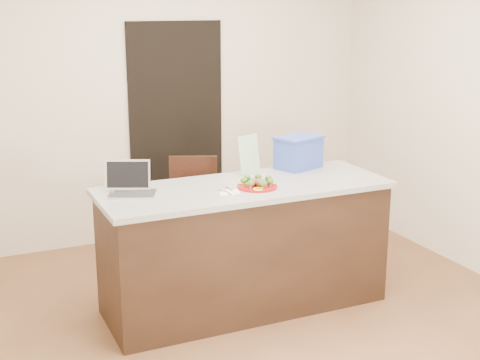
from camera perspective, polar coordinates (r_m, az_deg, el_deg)
name	(u,v)px	position (r m, az deg, el deg)	size (l,w,h in m)	color
ground	(259,319)	(4.81, 1.65, -11.80)	(4.00, 4.00, 0.00)	brown
room_shell	(261,90)	(4.33, 1.81, 7.72)	(4.00, 4.00, 4.00)	white
doorway	(177,131)	(6.27, -5.43, 4.21)	(0.90, 0.02, 2.00)	black
island	(244,246)	(4.83, 0.38, -5.68)	(2.06, 0.76, 0.92)	black
plate	(257,186)	(4.62, 1.48, -0.52)	(0.28, 0.28, 0.02)	maroon
meatballs	(258,182)	(4.62, 1.51, -0.20)	(0.11, 0.11, 0.04)	brown
broccoli	(257,180)	(4.61, 1.49, 0.00)	(0.23, 0.23, 0.04)	#225215
pepper_rings	(257,185)	(4.62, 1.49, -0.41)	(0.24, 0.25, 0.01)	#E7F119
napkin	(229,192)	(4.50, -0.93, -1.05)	(0.13, 0.13, 0.01)	silver
fork	(226,191)	(4.50, -1.21, -0.98)	(0.03, 0.15, 0.00)	#B0B0B5
knife	(234,191)	(4.50, -0.48, -0.99)	(0.03, 0.22, 0.01)	white
yogurt_bottle	(270,183)	(4.63, 2.61, -0.26)	(0.03, 0.03, 0.07)	white
laptop	(130,185)	(4.53, -9.37, -0.41)	(0.37, 0.35, 0.22)	silver
leaflet	(249,154)	(4.98, 0.78, 2.20)	(0.20, 0.00, 0.29)	silver
blue_box	(298,152)	(5.16, 5.01, 2.41)	(0.41, 0.35, 0.25)	#2E45A7
chair	(198,204)	(5.62, -3.61, -2.07)	(0.53, 0.54, 0.91)	#361A10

